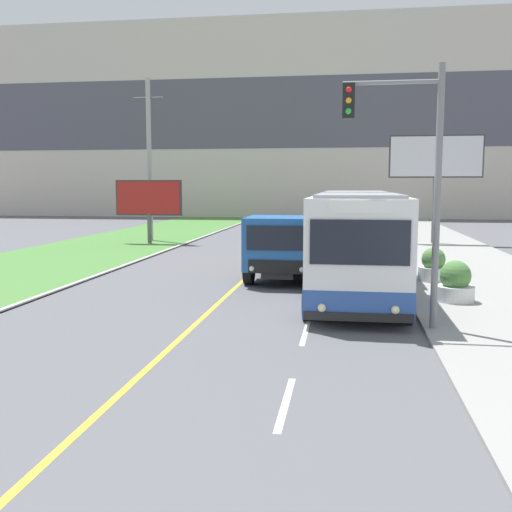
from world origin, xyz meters
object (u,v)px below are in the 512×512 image
object	(u,v)px
billboard_large	(436,161)
planter_round_second	(433,266)
billboard_small	(149,199)
city_bus	(356,240)
dump_truck	(284,247)
planter_round_near	(455,284)
utility_pole_far	(149,160)
traffic_light_mast	(410,164)

from	to	relation	value
billboard_large	planter_round_second	xyz separation A→B (m)	(-1.95, -14.26, -4.21)
billboard_small	city_bus	bearing A→B (deg)	-49.57
dump_truck	planter_round_near	bearing A→B (deg)	-34.49
dump_truck	utility_pole_far	world-z (taller)	utility_pole_far
city_bus	utility_pole_far	distance (m)	20.14
city_bus	utility_pole_far	world-z (taller)	utility_pole_far
dump_truck	billboard_small	distance (m)	15.14
dump_truck	traffic_light_mast	xyz separation A→B (m)	(3.65, -7.13, 2.72)
dump_truck	planter_round_near	distance (m)	6.53
city_bus	planter_round_second	size ratio (longest dim) A/B	10.15
dump_truck	billboard_small	size ratio (longest dim) A/B	1.76
billboard_small	planter_round_second	bearing A→B (deg)	-39.85
utility_pole_far	planter_round_second	xyz separation A→B (m)	(14.96, -13.98, -4.36)
dump_truck	billboard_large	bearing A→B (deg)	63.19
traffic_light_mast	billboard_small	distance (m)	23.04
utility_pole_far	traffic_light_mast	xyz separation A→B (m)	(13.36, -21.12, -1.05)
city_bus	utility_pole_far	xyz separation A→B (m)	(-12.24, 15.65, 3.33)
dump_truck	planter_round_second	distance (m)	5.29
billboard_large	traffic_light_mast	bearing A→B (deg)	-99.43
dump_truck	traffic_light_mast	distance (m)	8.46
dump_truck	billboard_large	distance (m)	16.39
city_bus	traffic_light_mast	world-z (taller)	traffic_light_mast
dump_truck	planter_round_near	world-z (taller)	dump_truck
utility_pole_far	planter_round_second	bearing A→B (deg)	-43.06
city_bus	utility_pole_far	size ratio (longest dim) A/B	1.22
city_bus	billboard_small	world-z (taller)	billboard_small
planter_round_near	billboard_large	bearing A→B (deg)	84.13
dump_truck	utility_pole_far	bearing A→B (deg)	124.76
utility_pole_far	dump_truck	bearing A→B (deg)	-55.24
planter_round_second	utility_pole_far	bearing A→B (deg)	136.94
city_bus	planter_round_second	xyz separation A→B (m)	(2.73, 1.67, -1.03)
dump_truck	billboard_small	xyz separation A→B (m)	(-9.12, 12.00, 1.40)
planter_round_second	billboard_small	bearing A→B (deg)	140.15
city_bus	dump_truck	distance (m)	3.06
planter_round_near	traffic_light_mast	bearing A→B (deg)	-116.37
utility_pole_far	planter_round_near	xyz separation A→B (m)	(15.07, -17.67, -4.36)
dump_truck	city_bus	bearing A→B (deg)	-33.37
city_bus	utility_pole_far	bearing A→B (deg)	128.02
city_bus	planter_round_second	world-z (taller)	city_bus
planter_round_second	planter_round_near	bearing A→B (deg)	-88.34
billboard_small	planter_round_near	xyz separation A→B (m)	(14.48, -15.69, -1.99)
billboard_large	billboard_small	bearing A→B (deg)	-172.11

